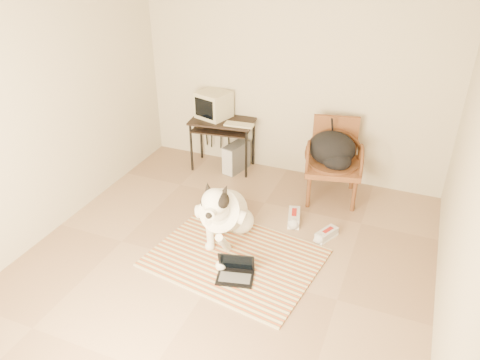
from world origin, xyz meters
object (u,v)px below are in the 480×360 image
Objects in this scene: laptop at (236,271)px; rattan_chair at (333,160)px; pc_tower at (236,157)px; crt_monitor at (213,105)px; dog at (224,213)px; backpack at (333,150)px; computer_desk at (222,127)px.

laptop is 1.99m from rattan_chair.
rattan_chair is (0.50, 1.88, 0.41)m from laptop.
pc_tower reaches higher than laptop.
dog is at bearing -61.88° from crt_monitor.
dog reaches higher than laptop.
dog is 1.18× the size of rattan_chair.
backpack reaches higher than dog.
crt_monitor is at bearing 118.12° from dog.
dog is 1.59m from pc_tower.
rattan_chair is at bearing 75.08° from laptop.
rattan_chair is (1.55, -0.16, -0.11)m from computer_desk.
laptop is 1.98m from backpack.
dog is at bearing -122.40° from rattan_chair.
pc_tower is at bearing 173.36° from rattan_chair.
laptop is 0.71× the size of backpack.
laptop is at bearing -56.56° from dog.
laptop is 0.90× the size of pc_tower.
computer_desk is 0.46m from pc_tower.
dog is at bearing -72.01° from pc_tower.
crt_monitor reaches higher than dog.
computer_desk is 0.92× the size of rattan_chair.
backpack is at bearing 56.97° from dog.
laptop is at bearing -104.92° from rattan_chair.
backpack is (0.49, 1.83, 0.56)m from laptop.
rattan_chair reaches higher than laptop.
computer_desk is 0.32m from crt_monitor.
laptop is 0.45× the size of computer_desk.
dog is 2.85× the size of laptop.
laptop is (0.35, -0.54, -0.26)m from dog.
laptop is 0.83× the size of crt_monitor.
backpack is at bearing -103.05° from rattan_chair.
computer_desk is at bearing -26.03° from crt_monitor.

